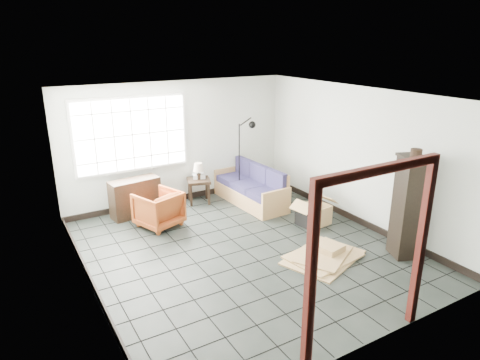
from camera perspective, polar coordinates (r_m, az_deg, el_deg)
ground at (r=7.36m, az=0.59°, el=-9.29°), size 5.50×5.50×0.00m
room_shell at (r=6.77m, az=0.51°, el=3.48°), size 5.02×5.52×2.61m
window_panel at (r=8.80m, az=-14.25°, el=5.91°), size 2.32×0.08×1.52m
doorway_trim at (r=4.88m, az=17.34°, el=-7.31°), size 1.80×0.08×2.20m
futon_sofa at (r=9.27m, az=1.68°, el=-1.26°), size 0.80×1.92×0.84m
armchair at (r=8.25m, az=-10.83°, el=-3.59°), size 0.93×0.90×0.76m
side_table at (r=9.27m, az=-5.53°, el=-0.46°), size 0.61×0.61×0.53m
table_lamp at (r=9.18m, az=-5.56°, el=1.61°), size 0.31×0.31×0.36m
projector at (r=9.31m, az=-5.53°, el=0.52°), size 0.30×0.26×0.09m
floor_lamp at (r=9.23m, az=0.73°, el=3.07°), size 0.51×0.32×1.83m
console_shelf at (r=8.83m, az=-13.79°, el=-2.27°), size 1.02×0.51×0.76m
tall_shelf at (r=7.34m, az=21.35°, el=-3.29°), size 0.51×0.56×1.70m
pot at (r=7.01m, az=22.43°, el=3.33°), size 0.19×0.19×0.13m
open_box at (r=8.37m, az=9.78°, el=-4.59°), size 0.97×0.57×0.52m
cardboard_pile at (r=7.23m, az=11.19°, el=-9.80°), size 1.52×1.30×0.19m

